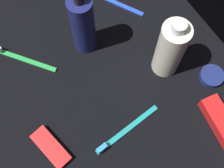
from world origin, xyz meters
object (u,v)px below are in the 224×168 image
(toothbrush_blue, at_px, (111,0))
(toothbrush_green, at_px, (20,57))
(bodywash_bottle, at_px, (170,49))
(lotion_bottle, at_px, (83,25))
(snack_bar_red, at_px, (51,147))
(toothbrush_teal, at_px, (124,132))
(cream_tin_right, at_px, (212,76))

(toothbrush_blue, distance_m, toothbrush_green, 0.30)
(bodywash_bottle, bearing_deg, toothbrush_green, 55.46)
(lotion_bottle, xyz_separation_m, snack_bar_red, (-0.20, 0.20, -0.08))
(lotion_bottle, height_order, snack_bar_red, lotion_bottle)
(lotion_bottle, bearing_deg, toothbrush_teal, 170.66)
(bodywash_bottle, relative_size, snack_bar_red, 1.85)
(bodywash_bottle, distance_m, toothbrush_green, 0.38)
(bodywash_bottle, distance_m, toothbrush_teal, 0.22)
(snack_bar_red, height_order, cream_tin_right, cream_tin_right)
(toothbrush_teal, distance_m, cream_tin_right, 0.26)
(toothbrush_blue, relative_size, toothbrush_teal, 0.89)
(lotion_bottle, xyz_separation_m, cream_tin_right, (-0.25, -0.22, -0.08))
(toothbrush_green, height_order, snack_bar_red, toothbrush_green)
(snack_bar_red, bearing_deg, toothbrush_blue, -62.19)
(lotion_bottle, distance_m, snack_bar_red, 0.30)
(toothbrush_green, xyz_separation_m, cream_tin_right, (-0.30, -0.39, 0.00))
(snack_bar_red, bearing_deg, cream_tin_right, -109.46)
(toothbrush_blue, bearing_deg, cream_tin_right, -164.25)
(bodywash_bottle, xyz_separation_m, toothbrush_teal, (-0.09, 0.18, -0.08))
(lotion_bottle, distance_m, toothbrush_green, 0.19)
(cream_tin_right, bearing_deg, toothbrush_green, 52.27)
(toothbrush_teal, height_order, snack_bar_red, toothbrush_teal)
(toothbrush_green, bearing_deg, lotion_bottle, -106.84)
(bodywash_bottle, distance_m, snack_bar_red, 0.35)
(lotion_bottle, relative_size, cream_tin_right, 3.42)
(toothbrush_teal, relative_size, snack_bar_red, 1.73)
(toothbrush_green, bearing_deg, cream_tin_right, -127.73)
(bodywash_bottle, distance_m, toothbrush_blue, 0.26)
(toothbrush_teal, bearing_deg, toothbrush_blue, -26.70)
(toothbrush_blue, height_order, cream_tin_right, toothbrush_blue)
(bodywash_bottle, height_order, cream_tin_right, bodywash_bottle)
(toothbrush_blue, bearing_deg, bodywash_bottle, -177.01)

